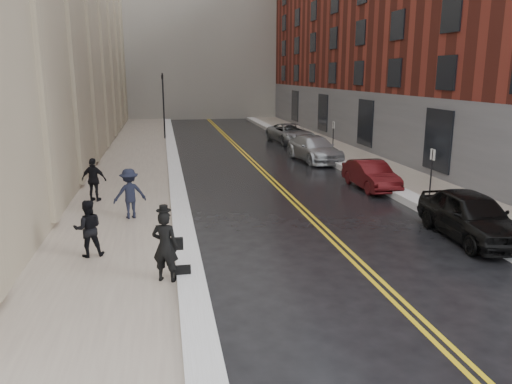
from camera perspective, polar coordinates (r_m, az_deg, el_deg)
name	(u,v)px	position (r m, az deg, el deg)	size (l,w,h in m)	color
ground	(291,305)	(11.76, 4.08, -12.76)	(160.00, 160.00, 0.00)	black
sidewalk_left	(130,174)	(26.75, -14.17, 2.00)	(4.00, 64.00, 0.15)	gray
sidewalk_right	(374,166)	(29.15, 13.36, 2.96)	(3.00, 64.00, 0.15)	gray
lane_stripe_a	(260,171)	(27.19, 0.46, 2.43)	(0.12, 64.00, 0.01)	gold
lane_stripe_b	(264,171)	(27.23, 0.96, 2.45)	(0.12, 64.00, 0.01)	gold
snow_ridge_left	(175,172)	(26.68, -9.25, 2.33)	(0.70, 60.80, 0.26)	white
snow_ridge_right	(343,165)	(28.45, 9.95, 3.02)	(0.85, 60.80, 0.30)	white
building_right	(455,17)	(39.06, 21.81, 18.11)	(14.00, 50.00, 18.00)	maroon
traffic_signal	(163,101)	(40.25, -10.54, 10.20)	(0.18, 0.15, 5.20)	black
parking_sign_near	(431,170)	(21.42, 19.41, 2.36)	(0.06, 0.35, 2.23)	black
parking_sign_far	(333,135)	(32.24, 8.82, 6.44)	(0.06, 0.35, 2.23)	black
car_black	(471,216)	(17.28, 23.38, -2.48)	(1.83, 4.54, 1.55)	black
car_maroon	(371,175)	(23.46, 13.00, 1.91)	(1.36, 3.90, 1.28)	#490D0F
car_silver_near	(314,149)	(30.40, 6.68, 4.93)	(2.08, 5.12, 1.49)	#A5A8AD
car_silver_far	(290,133)	(38.26, 3.96, 6.69)	(2.40, 5.21, 1.45)	gray
pedestrian_main	(165,246)	(12.48, -10.34, -6.11)	(0.66, 0.43, 1.81)	black
pedestrian_a	(88,228)	(14.72, -18.64, -3.96)	(0.79, 0.61, 1.62)	black
pedestrian_b	(130,193)	(18.18, -14.24, -0.16)	(1.15, 0.66, 1.78)	black
pedestrian_c	(94,180)	(21.00, -18.03, 1.34)	(1.03, 0.43, 1.75)	black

